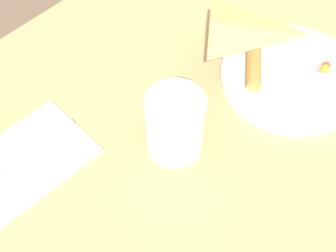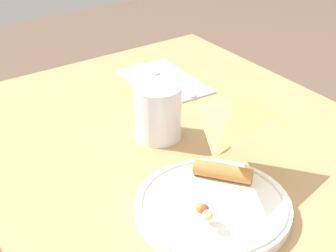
# 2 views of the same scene
# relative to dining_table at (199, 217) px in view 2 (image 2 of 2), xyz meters

# --- Properties ---
(dining_table) EXTENTS (0.98, 0.70, 0.74)m
(dining_table) POSITION_rel_dining_table_xyz_m (0.00, 0.00, 0.00)
(dining_table) COLOR #A87F51
(dining_table) RESTS_ON ground_plane
(plate_pizza) EXTENTS (0.23, 0.23, 0.05)m
(plate_pizza) POSITION_rel_dining_table_xyz_m (0.12, -0.07, 0.14)
(plate_pizza) COLOR white
(plate_pizza) RESTS_ON dining_table
(milk_glass) EXTENTS (0.09, 0.09, 0.10)m
(milk_glass) POSITION_rel_dining_table_xyz_m (-0.10, -0.02, 0.17)
(milk_glass) COLOR white
(milk_glass) RESTS_ON dining_table
(napkin_folded) EXTENTS (0.21, 0.14, 0.00)m
(napkin_folded) POSITION_rel_dining_table_xyz_m (-0.28, 0.12, 0.13)
(napkin_folded) COLOR silver
(napkin_folded) RESTS_ON dining_table
(butter_knife) EXTENTS (0.21, 0.03, 0.01)m
(butter_knife) POSITION_rel_dining_table_xyz_m (-0.29, 0.12, 0.13)
(butter_knife) COLOR #B2B2B7
(butter_knife) RESTS_ON napkin_folded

